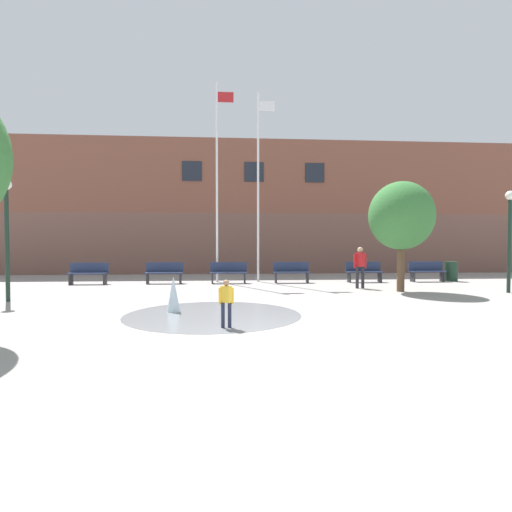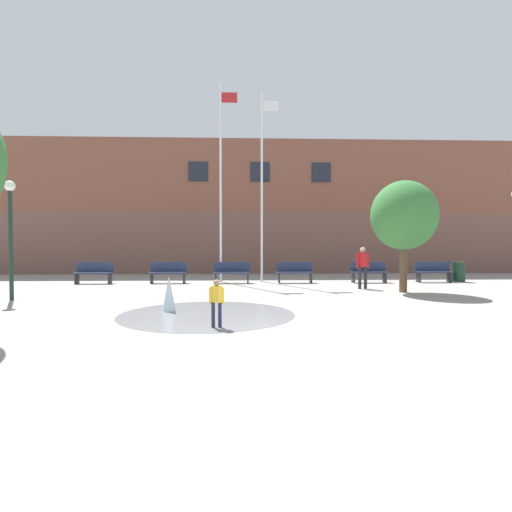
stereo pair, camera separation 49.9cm
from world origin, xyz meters
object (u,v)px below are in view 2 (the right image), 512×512
object	(u,v)px
park_bench_under_left_flagpole	(232,272)
street_tree_near_building	(404,216)
park_bench_far_right	(433,271)
teen_by_trashcan	(363,264)
lamp_post_left_lane	(10,221)
park_bench_left_of_flagpoles	(168,272)
park_bench_center	(295,272)
park_bench_under_right_flagpole	(369,272)
child_in_fountain	(216,299)
flagpole_right	(262,182)
flagpole_left	(221,178)
park_bench_far_left	(94,273)
trash_can	(458,272)

from	to	relation	value
park_bench_under_left_flagpole	street_tree_near_building	size ratio (longest dim) A/B	0.41
park_bench_far_right	teen_by_trashcan	bearing A→B (deg)	-148.08
lamp_post_left_lane	street_tree_near_building	xyz separation A→B (m)	(12.73, 1.52, 0.31)
park_bench_left_of_flagpoles	street_tree_near_building	xyz separation A→B (m)	(8.92, -3.60, 2.23)
park_bench_under_left_flagpole	teen_by_trashcan	size ratio (longest dim) A/B	1.01
park_bench_far_right	park_bench_center	bearing A→B (deg)	-179.24
park_bench_under_right_flagpole	lamp_post_left_lane	distance (m)	13.73
street_tree_near_building	child_in_fountain	bearing A→B (deg)	-137.39
park_bench_far_right	street_tree_near_building	distance (m)	5.09
park_bench_far_right	park_bench_left_of_flagpoles	bearing A→B (deg)	179.97
street_tree_near_building	flagpole_right	bearing A→B (deg)	139.02
park_bench_left_of_flagpoles	park_bench_center	distance (m)	5.53
park_bench_under_right_flagpole	flagpole_left	bearing A→B (deg)	174.54
teen_by_trashcan	flagpole_left	bearing A→B (deg)	-146.35
park_bench_left_of_flagpoles	park_bench_under_right_flagpole	size ratio (longest dim) A/B	1.00
park_bench_center	child_in_fountain	distance (m)	9.68
park_bench_under_right_flagpole	lamp_post_left_lane	size ratio (longest dim) A/B	0.44
park_bench_far_left	trash_can	distance (m)	16.14
park_bench_center	teen_by_trashcan	distance (m)	3.33
park_bench_far_left	park_bench_under_left_flagpole	bearing A→B (deg)	0.18
park_bench_left_of_flagpoles	flagpole_right	distance (m)	5.81
park_bench_under_left_flagpole	park_bench_under_right_flagpole	world-z (taller)	same
park_bench_under_right_flagpole	trash_can	bearing A→B (deg)	2.45
flagpole_left	street_tree_near_building	xyz separation A→B (m)	(6.63, -4.15, -1.98)
child_in_fountain	street_tree_near_building	distance (m)	8.75
park_bench_far_right	park_bench_under_left_flagpole	bearing A→B (deg)	-179.55
park_bench_under_left_flagpole	lamp_post_left_lane	world-z (taller)	lamp_post_left_lane
park_bench_under_right_flagpole	flagpole_right	distance (m)	6.20
park_bench_far_left	lamp_post_left_lane	distance (m)	5.41
park_bench_far_right	trash_can	world-z (taller)	park_bench_far_right
park_bench_far_left	flagpole_right	xyz separation A→B (m)	(7.30, 0.65, 4.03)
park_bench_far_left	child_in_fountain	distance (m)	10.93
child_in_fountain	lamp_post_left_lane	xyz separation A→B (m)	(-6.48, 4.23, 1.81)
park_bench_left_of_flagpoles	flagpole_right	size ratio (longest dim) A/B	0.19
park_bench_far_left	trash_can	bearing A→B (deg)	0.73
child_in_fountain	park_bench_under_left_flagpole	bearing A→B (deg)	-54.27
park_bench_left_of_flagpoles	park_bench_under_left_flagpole	distance (m)	2.77
park_bench_far_right	flagpole_right	size ratio (longest dim) A/B	0.19
park_bench_under_right_flagpole	flagpole_left	xyz separation A→B (m)	(-6.53, 0.62, 4.21)
park_bench_far_left	park_bench_center	world-z (taller)	same
flagpole_left	flagpole_right	size ratio (longest dim) A/B	1.04
park_bench_center	trash_can	world-z (taller)	park_bench_center
park_bench_under_left_flagpole	park_bench_center	bearing A→B (deg)	-0.23
flagpole_left	park_bench_under_left_flagpole	bearing A→B (deg)	-52.67
street_tree_near_building	trash_can	bearing A→B (deg)	42.38
flagpole_left	street_tree_near_building	size ratio (longest dim) A/B	2.25
child_in_fountain	flagpole_left	bearing A→B (deg)	-51.44
park_bench_far_right	teen_by_trashcan	size ratio (longest dim) A/B	1.01
park_bench_left_of_flagpoles	lamp_post_left_lane	distance (m)	6.65
park_bench_under_right_flagpole	park_bench_center	bearing A→B (deg)	-179.67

